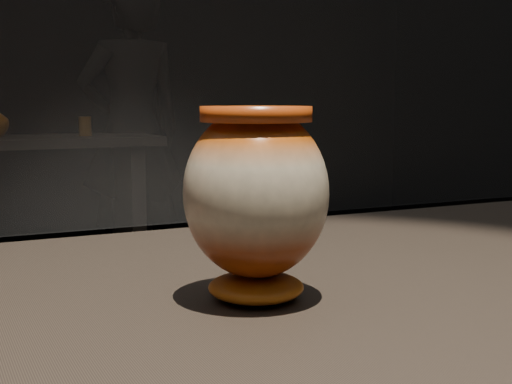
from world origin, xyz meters
The scene contains 3 objects.
main_vase centered at (0.12, -0.03, 1.01)m, with size 0.19×0.19×0.20m.
back_vase_right centered at (0.66, 3.33, 0.95)m, with size 0.07×0.07×0.11m, color #905415.
visitor centered at (1.01, 3.62, 0.91)m, with size 0.66×0.44×1.82m, color black.
Camera 1 is at (-0.19, -0.68, 1.11)m, focal length 50.00 mm.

